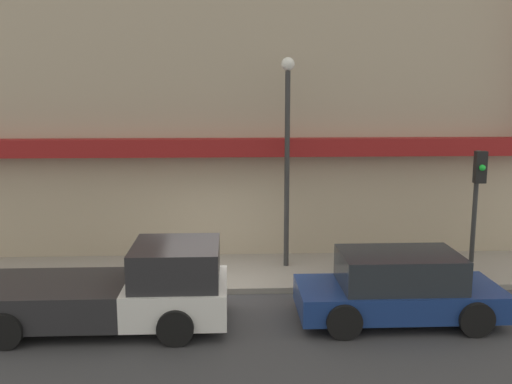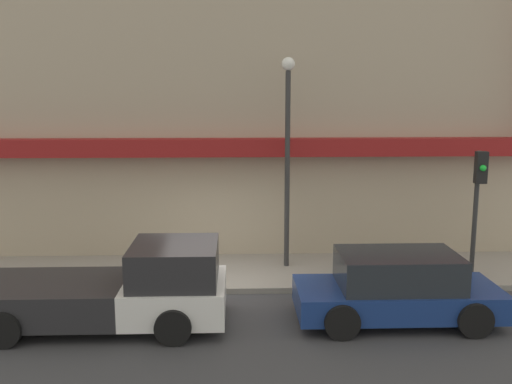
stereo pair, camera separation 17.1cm
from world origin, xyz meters
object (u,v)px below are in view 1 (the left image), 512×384
(fire_hydrant, at_px, (155,266))
(traffic_light, at_px, (477,191))
(parked_car, at_px, (398,288))
(street_lamp, at_px, (287,139))
(pickup_truck, at_px, (120,290))

(fire_hydrant, relative_size, traffic_light, 0.20)
(parked_car, relative_size, traffic_light, 1.31)
(parked_car, relative_size, fire_hydrant, 6.54)
(parked_car, relative_size, street_lamp, 0.77)
(parked_car, height_order, street_lamp, street_lamp)
(pickup_truck, xyz_separation_m, parked_car, (5.97, -0.00, -0.04))
(street_lamp, bearing_deg, fire_hydrant, -164.31)
(pickup_truck, bearing_deg, street_lamp, 41.70)
(pickup_truck, relative_size, parked_car, 1.22)
(pickup_truck, xyz_separation_m, traffic_light, (8.59, 2.26, 1.66))
(traffic_light, bearing_deg, street_lamp, 163.80)
(pickup_truck, bearing_deg, traffic_light, 13.54)
(street_lamp, bearing_deg, parked_car, -60.19)
(fire_hydrant, bearing_deg, street_lamp, 15.69)
(parked_car, bearing_deg, street_lamp, 120.60)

